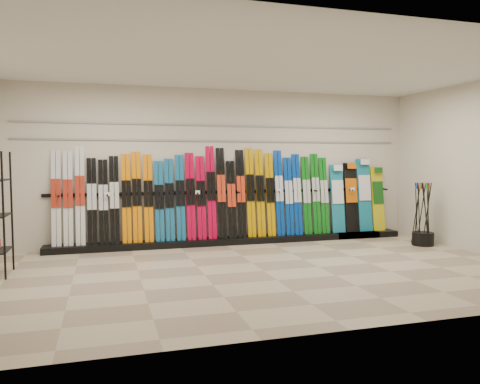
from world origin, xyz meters
name	(u,v)px	position (x,y,z in m)	size (l,w,h in m)	color
floor	(264,271)	(0.00, 0.00, 0.00)	(8.00, 8.00, 0.00)	gray
back_wall	(222,167)	(0.00, 2.50, 1.50)	(8.00, 8.00, 0.00)	beige
ceiling	(264,64)	(0.00, 0.00, 3.00)	(8.00, 8.00, 0.00)	silver
ski_rack_base	(236,240)	(0.22, 2.28, 0.06)	(8.00, 0.40, 0.12)	black
skis	(201,196)	(-0.45, 2.36, 0.94)	(5.36, 0.30, 1.83)	silver
snowboards	(358,197)	(2.92, 2.35, 0.84)	(1.24, 0.24, 1.53)	#14728C
pole_bin	(423,239)	(3.60, 1.09, 0.12)	(0.40, 0.40, 0.25)	black
ski_poles	(423,214)	(3.57, 1.07, 0.61)	(0.31, 0.37, 1.18)	black
slatwall_rail_0	(222,141)	(0.00, 2.48, 2.00)	(7.60, 0.02, 0.03)	gray
slatwall_rail_1	(222,125)	(0.00, 2.48, 2.30)	(7.60, 0.02, 0.03)	gray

